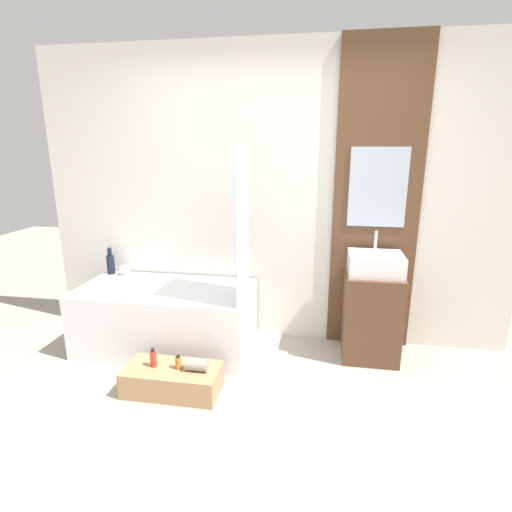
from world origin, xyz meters
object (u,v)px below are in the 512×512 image
Objects in this scene: sink at (375,264)px; vase_round_light at (124,270)px; bathtub at (167,317)px; bottle_soap_primary at (153,358)px; vase_tall_dark at (111,263)px; bottle_soap_secondary at (178,363)px; wooden_step_bench at (173,379)px.

sink is 4.61× the size of vase_round_light.
bathtub is 3.47× the size of sink.
sink is 3.03× the size of bottle_soap_primary.
bottle_soap_secondary is (1.01, -0.94, -0.42)m from vase_tall_dark.
bottle_soap_secondary is at bearing -61.87° from bathtub.
bottle_soap_secondary is at bearing -150.99° from sink.
sink is at bearing 28.15° from wooden_step_bench.
bathtub is at bearing 118.13° from bottle_soap_secondary.
bottle_soap_primary is at bearing -76.45° from bathtub.
bottle_soap_primary is (-1.61, -0.79, -0.57)m from sink.
sink is 2.31m from vase_round_light.
wooden_step_bench is at bearing -44.67° from vase_tall_dark.
bottle_soap_primary is 1.33× the size of bottle_soap_secondary.
bathtub is 0.74m from wooden_step_bench.
vase_tall_dark is at bearing 155.87° from bathtub.
sink reaches higher than vase_tall_dark.
vase_tall_dark is (-2.42, 0.16, -0.16)m from sink.
sink is at bearing -3.67° from vase_round_light.
wooden_step_bench is at bearing 180.00° from bottle_soap_secondary.
vase_round_light is at bearing 151.54° from bathtub.
wooden_step_bench is at bearing -65.56° from bathtub.
vase_round_light is 0.87× the size of bottle_soap_secondary.
wooden_step_bench is at bearing -151.85° from sink.
bottle_soap_secondary is at bearing -43.16° from vase_tall_dark.
sink is at bearing 4.49° from bathtub.
sink is 1.72m from bottle_soap_secondary.
wooden_step_bench is 0.15m from bottle_soap_secondary.
bathtub reaches higher than bottle_soap_primary.
bottle_soap_secondary is (0.19, -0.00, -0.02)m from bottle_soap_primary.
bathtub is 13.95× the size of bottle_soap_secondary.
sink is at bearing -3.70° from vase_tall_dark.
bottle_soap_secondary is (0.05, -0.00, 0.14)m from wooden_step_bench.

